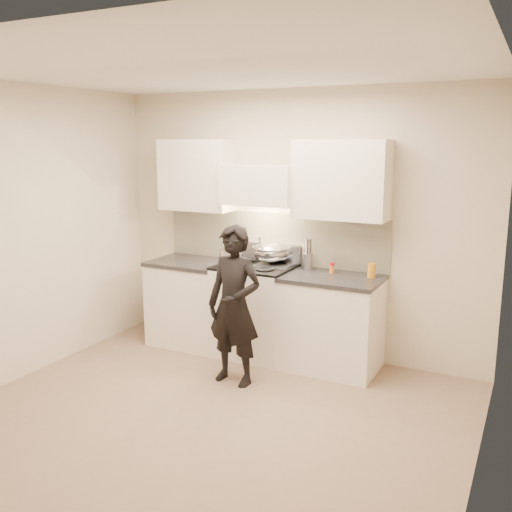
# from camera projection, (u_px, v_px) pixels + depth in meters

# --- Properties ---
(ground_plane) EXTENTS (4.00, 4.00, 0.00)m
(ground_plane) POSITION_uv_depth(u_px,v_px,m) (209.00, 417.00, 4.59)
(ground_plane) COLOR #826852
(room_shell) EXTENTS (4.04, 3.54, 2.70)m
(room_shell) POSITION_uv_depth(u_px,v_px,m) (224.00, 215.00, 4.62)
(room_shell) COLOR #C1B295
(room_shell) RESTS_ON ground
(stove) EXTENTS (0.76, 0.65, 0.96)m
(stove) POSITION_uv_depth(u_px,v_px,m) (255.00, 310.00, 5.88)
(stove) COLOR silver
(stove) RESTS_ON ground
(counter_right) EXTENTS (0.92, 0.67, 0.92)m
(counter_right) POSITION_uv_depth(u_px,v_px,m) (332.00, 322.00, 5.52)
(counter_right) COLOR silver
(counter_right) RESTS_ON ground
(counter_left) EXTENTS (0.82, 0.67, 0.92)m
(counter_left) POSITION_uv_depth(u_px,v_px,m) (192.00, 302.00, 6.22)
(counter_left) COLOR silver
(counter_left) RESTS_ON ground
(wok) EXTENTS (0.41, 0.49, 0.33)m
(wok) POSITION_uv_depth(u_px,v_px,m) (272.00, 252.00, 5.84)
(wok) COLOR #B4B4B9
(wok) RESTS_ON stove
(stock_pot) EXTENTS (0.32, 0.30, 0.16)m
(stock_pot) POSITION_uv_depth(u_px,v_px,m) (231.00, 257.00, 5.73)
(stock_pot) COLOR #B4B4B9
(stock_pot) RESTS_ON stove
(utensil_crock) EXTENTS (0.12, 0.12, 0.31)m
(utensil_crock) POSITION_uv_depth(u_px,v_px,m) (307.00, 260.00, 5.70)
(utensil_crock) COLOR #9595A3
(utensil_crock) RESTS_ON counter_right
(spice_jar) EXTENTS (0.05, 0.05, 0.10)m
(spice_jar) POSITION_uv_depth(u_px,v_px,m) (332.00, 268.00, 5.55)
(spice_jar) COLOR orange
(spice_jar) RESTS_ON counter_right
(oil_glass) EXTENTS (0.08, 0.08, 0.14)m
(oil_glass) POSITION_uv_depth(u_px,v_px,m) (372.00, 270.00, 5.37)
(oil_glass) COLOR #C67A17
(oil_glass) RESTS_ON counter_right
(person) EXTENTS (0.56, 0.39, 1.46)m
(person) POSITION_uv_depth(u_px,v_px,m) (234.00, 305.00, 5.13)
(person) COLOR black
(person) RESTS_ON ground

